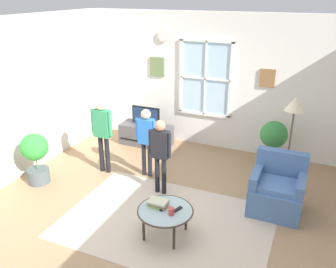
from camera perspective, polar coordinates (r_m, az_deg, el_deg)
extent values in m
cube|color=#9E7A56|center=(5.32, -1.95, -13.80)|extent=(6.18, 6.37, 0.02)
cube|color=silver|center=(7.28, 7.97, 8.18)|extent=(5.58, 0.12, 2.74)
cube|color=silver|center=(7.26, 6.08, 8.90)|extent=(1.05, 0.02, 1.50)
cube|color=white|center=(7.11, 6.28, 14.77)|extent=(1.11, 0.04, 0.06)
cube|color=white|center=(7.45, 5.80, 3.24)|extent=(1.11, 0.04, 0.06)
cube|color=white|center=(7.41, 2.14, 9.28)|extent=(0.06, 0.04, 1.50)
cube|color=white|center=(7.11, 10.09, 8.39)|extent=(0.06, 0.04, 1.50)
cube|color=white|center=(7.24, 6.03, 8.87)|extent=(0.03, 0.04, 1.50)
cube|color=white|center=(7.24, 6.03, 8.87)|extent=(1.05, 0.04, 0.03)
cube|color=#667A4C|center=(7.60, -1.78, 10.79)|extent=(0.32, 0.03, 0.40)
cube|color=olive|center=(6.97, 15.74, 8.68)|extent=(0.28, 0.03, 0.34)
cylinder|color=silver|center=(7.42, -0.75, 15.68)|extent=(0.24, 0.04, 0.24)
cube|color=#C6B29E|center=(5.28, -0.18, -13.94)|extent=(2.95, 2.05, 0.01)
cube|color=#4C4C51|center=(7.61, -3.52, -0.13)|extent=(1.11, 0.46, 0.45)
cube|color=black|center=(7.45, -4.32, -1.24)|extent=(1.00, 0.02, 0.02)
cylinder|color=#4C4C4C|center=(7.52, -3.56, 1.62)|extent=(0.08, 0.08, 0.05)
cube|color=black|center=(7.46, -3.60, 3.01)|extent=(0.62, 0.05, 0.38)
cube|color=navy|center=(7.43, -3.69, 2.94)|extent=(0.58, 0.01, 0.34)
cube|color=#476B9E|center=(5.64, 17.01, -9.91)|extent=(0.76, 0.72, 0.42)
cube|color=#476B9E|center=(5.70, 17.90, -4.67)|extent=(0.76, 0.16, 0.45)
cube|color=#476B9E|center=(5.52, 14.07, -6.62)|extent=(0.12, 0.65, 0.20)
cube|color=#476B9E|center=(5.48, 20.70, -7.69)|extent=(0.12, 0.65, 0.20)
cube|color=#4D73AA|center=(5.47, 17.23, -7.95)|extent=(0.61, 0.50, 0.08)
cylinder|color=#99B2B7|center=(4.82, -0.45, -12.25)|extent=(0.74, 0.74, 0.02)
torus|color=#3F3328|center=(4.82, -0.45, -12.25)|extent=(0.76, 0.76, 0.02)
cylinder|color=#33281E|center=(5.17, -1.70, -12.27)|extent=(0.04, 0.04, 0.39)
cylinder|color=#33281E|center=(5.03, 2.93, -13.39)|extent=(0.04, 0.04, 0.39)
cylinder|color=#33281E|center=(4.85, -3.97, -14.93)|extent=(0.04, 0.04, 0.39)
cylinder|color=#33281E|center=(4.71, 0.96, -16.25)|extent=(0.04, 0.04, 0.39)
cube|color=#A7C071|center=(4.89, -1.62, -11.39)|extent=(0.23, 0.17, 0.03)
cube|color=#8E6656|center=(4.87, -1.62, -11.11)|extent=(0.27, 0.14, 0.03)
cube|color=#B6BA97|center=(4.85, -1.63, -10.82)|extent=(0.26, 0.19, 0.03)
cylinder|color=#BF3F3F|center=(4.71, 0.53, -12.35)|extent=(0.08, 0.08, 0.09)
cube|color=black|center=(4.83, -0.78, -11.85)|extent=(0.05, 0.14, 0.02)
cube|color=black|center=(4.81, 1.59, -12.03)|extent=(0.09, 0.15, 0.02)
cylinder|color=black|center=(6.57, -10.70, -3.10)|extent=(0.08, 0.08, 0.70)
cylinder|color=black|center=(6.50, -9.74, -3.31)|extent=(0.08, 0.08, 0.70)
cube|color=#338C59|center=(6.31, -10.59, 1.70)|extent=(0.30, 0.16, 0.49)
sphere|color=beige|center=(6.19, -10.81, 4.66)|extent=(0.19, 0.19, 0.19)
cylinder|color=#338C59|center=(6.38, -12.03, 2.06)|extent=(0.06, 0.06, 0.45)
cylinder|color=#338C59|center=(6.19, -9.34, 1.63)|extent=(0.06, 0.06, 0.45)
cylinder|color=black|center=(6.35, -3.91, -4.01)|extent=(0.08, 0.08, 0.63)
cylinder|color=black|center=(6.30, -2.94, -4.21)|extent=(0.08, 0.08, 0.63)
cube|color=blue|center=(6.10, -3.54, 0.46)|extent=(0.27, 0.14, 0.45)
sphere|color=#D8AD8C|center=(5.99, -3.61, 3.22)|extent=(0.17, 0.17, 0.17)
cylinder|color=blue|center=(6.14, -4.97, 0.81)|extent=(0.06, 0.06, 0.40)
cylinder|color=blue|center=(6.01, -2.26, 0.36)|extent=(0.06, 0.06, 0.40)
cylinder|color=black|center=(5.81, -1.75, -6.54)|extent=(0.08, 0.08, 0.64)
cylinder|color=black|center=(5.77, -0.65, -6.78)|extent=(0.08, 0.08, 0.64)
cube|color=black|center=(5.54, -1.25, -1.68)|extent=(0.28, 0.15, 0.46)
sphere|color=#A87A5B|center=(5.42, -1.28, 1.37)|extent=(0.17, 0.17, 0.17)
cylinder|color=black|center=(5.58, -2.86, -1.26)|extent=(0.06, 0.06, 0.41)
cylinder|color=black|center=(5.46, 0.22, -1.81)|extent=(0.06, 0.06, 0.41)
cylinder|color=#4C565B|center=(7.00, 16.20, -4.24)|extent=(0.26, 0.26, 0.20)
cylinder|color=#4C7238|center=(6.92, 16.38, -2.75)|extent=(0.02, 0.02, 0.20)
sphere|color=#307939|center=(6.78, 16.69, -0.07)|extent=(0.50, 0.50, 0.50)
cylinder|color=#4C565B|center=(6.57, -20.13, -6.33)|extent=(0.37, 0.37, 0.25)
cylinder|color=#4C7238|center=(6.47, -20.38, -4.61)|extent=(0.02, 0.02, 0.19)
sphere|color=green|center=(6.34, -20.77, -1.97)|extent=(0.47, 0.47, 0.47)
cylinder|color=black|center=(6.45, 18.16, -7.76)|extent=(0.26, 0.26, 0.03)
cylinder|color=brown|center=(6.15, 18.90, -2.36)|extent=(0.03, 0.03, 1.36)
cone|color=beige|center=(5.89, 19.84, 4.58)|extent=(0.32, 0.32, 0.22)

